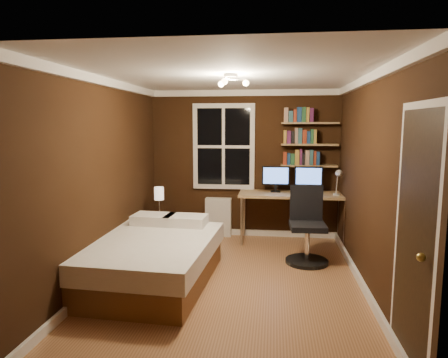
# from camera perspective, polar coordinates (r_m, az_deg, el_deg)

# --- Properties ---
(floor) EXTENTS (4.20, 4.20, 0.00)m
(floor) POSITION_cam_1_polar(r_m,az_deg,el_deg) (5.13, 1.01, -14.32)
(floor) COLOR brown
(floor) RESTS_ON ground
(wall_back) EXTENTS (3.20, 0.04, 2.50)m
(wall_back) POSITION_cam_1_polar(r_m,az_deg,el_deg) (6.87, 2.89, 2.14)
(wall_back) COLOR black
(wall_back) RESTS_ON ground
(wall_left) EXTENTS (0.04, 4.20, 2.50)m
(wall_left) POSITION_cam_1_polar(r_m,az_deg,el_deg) (5.21, -16.73, -0.03)
(wall_left) COLOR black
(wall_left) RESTS_ON ground
(wall_right) EXTENTS (0.04, 4.20, 2.50)m
(wall_right) POSITION_cam_1_polar(r_m,az_deg,el_deg) (4.90, 20.01, -0.66)
(wall_right) COLOR black
(wall_right) RESTS_ON ground
(ceiling) EXTENTS (3.20, 4.20, 0.02)m
(ceiling) POSITION_cam_1_polar(r_m,az_deg,el_deg) (4.78, 1.08, 14.65)
(ceiling) COLOR white
(ceiling) RESTS_ON wall_back
(window) EXTENTS (1.06, 0.06, 1.46)m
(window) POSITION_cam_1_polar(r_m,az_deg,el_deg) (6.85, -0.04, 4.64)
(window) COLOR white
(window) RESTS_ON wall_back
(door) EXTENTS (0.03, 0.82, 2.05)m
(door) POSITION_cam_1_polar(r_m,az_deg,el_deg) (3.47, 25.37, -8.11)
(door) COLOR black
(door) RESTS_ON ground
(door_knob) EXTENTS (0.06, 0.06, 0.06)m
(door_knob) POSITION_cam_1_polar(r_m,az_deg,el_deg) (3.20, 26.34, -10.00)
(door_knob) COLOR gold
(door_knob) RESTS_ON door
(ceiling_fixture) EXTENTS (0.44, 0.44, 0.18)m
(ceiling_fixture) POSITION_cam_1_polar(r_m,az_deg,el_deg) (4.67, 0.94, 13.57)
(ceiling_fixture) COLOR beige
(ceiling_fixture) RESTS_ON ceiling
(bookshelf_lower) EXTENTS (0.92, 0.22, 0.03)m
(bookshelf_lower) POSITION_cam_1_polar(r_m,az_deg,el_deg) (6.76, 11.99, 1.88)
(bookshelf_lower) COLOR #9E7C4C
(bookshelf_lower) RESTS_ON wall_back
(books_row_lower) EXTENTS (0.60, 0.16, 0.23)m
(books_row_lower) POSITION_cam_1_polar(r_m,az_deg,el_deg) (6.75, 12.02, 2.98)
(books_row_lower) COLOR #99331B
(books_row_lower) RESTS_ON bookshelf_lower
(bookshelf_middle) EXTENTS (0.92, 0.22, 0.03)m
(bookshelf_middle) POSITION_cam_1_polar(r_m,az_deg,el_deg) (6.73, 12.07, 4.84)
(bookshelf_middle) COLOR #9E7C4C
(bookshelf_middle) RESTS_ON wall_back
(books_row_middle) EXTENTS (0.54, 0.16, 0.23)m
(books_row_middle) POSITION_cam_1_polar(r_m,az_deg,el_deg) (6.73, 12.10, 5.95)
(books_row_middle) COLOR navy
(books_row_middle) RESTS_ON bookshelf_middle
(bookshelf_upper) EXTENTS (0.92, 0.22, 0.03)m
(bookshelf_upper) POSITION_cam_1_polar(r_m,az_deg,el_deg) (6.73, 12.16, 7.82)
(bookshelf_upper) COLOR #9E7C4C
(bookshelf_upper) RESTS_ON wall_back
(books_row_upper) EXTENTS (0.42, 0.16, 0.23)m
(books_row_upper) POSITION_cam_1_polar(r_m,az_deg,el_deg) (6.73, 12.19, 8.93)
(books_row_upper) COLOR #275B34
(books_row_upper) RESTS_ON bookshelf_upper
(bed) EXTENTS (1.56, 2.08, 0.68)m
(bed) POSITION_cam_1_polar(r_m,az_deg,el_deg) (5.07, -10.32, -11.21)
(bed) COLOR brown
(bed) RESTS_ON ground
(nightstand) EXTENTS (0.46, 0.46, 0.52)m
(nightstand) POSITION_cam_1_polar(r_m,az_deg,el_deg) (6.48, -9.15, -7.23)
(nightstand) COLOR brown
(nightstand) RESTS_ON ground
(bedside_lamp) EXTENTS (0.15, 0.15, 0.44)m
(bedside_lamp) POSITION_cam_1_polar(r_m,az_deg,el_deg) (6.37, -9.24, -3.09)
(bedside_lamp) COLOR #EEDDC7
(bedside_lamp) RESTS_ON nightstand
(radiator) EXTENTS (0.44, 0.16, 0.67)m
(radiator) POSITION_cam_1_polar(r_m,az_deg,el_deg) (6.95, -0.81, -5.45)
(radiator) COLOR silver
(radiator) RESTS_ON ground
(desk) EXTENTS (1.73, 0.65, 0.82)m
(desk) POSITION_cam_1_polar(r_m,az_deg,el_deg) (6.59, 9.72, -2.52)
(desk) COLOR #9E7C4C
(desk) RESTS_ON ground
(monitor_left) EXTENTS (0.45, 0.12, 0.43)m
(monitor_left) POSITION_cam_1_polar(r_m,az_deg,el_deg) (6.63, 7.39, -0.01)
(monitor_left) COLOR black
(monitor_left) RESTS_ON desk
(monitor_right) EXTENTS (0.45, 0.12, 0.43)m
(monitor_right) POSITION_cam_1_polar(r_m,az_deg,el_deg) (6.65, 11.97, -0.08)
(monitor_right) COLOR black
(monitor_right) RESTS_ON desk
(desk_lamp) EXTENTS (0.14, 0.32, 0.44)m
(desk_lamp) POSITION_cam_1_polar(r_m,az_deg,el_deg) (6.45, 15.94, -0.42)
(desk_lamp) COLOR silver
(desk_lamp) RESTS_ON desk
(office_chair) EXTENTS (0.59, 0.59, 1.07)m
(office_chair) POSITION_cam_1_polar(r_m,az_deg,el_deg) (5.77, 11.76, -7.58)
(office_chair) COLOR black
(office_chair) RESTS_ON ground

